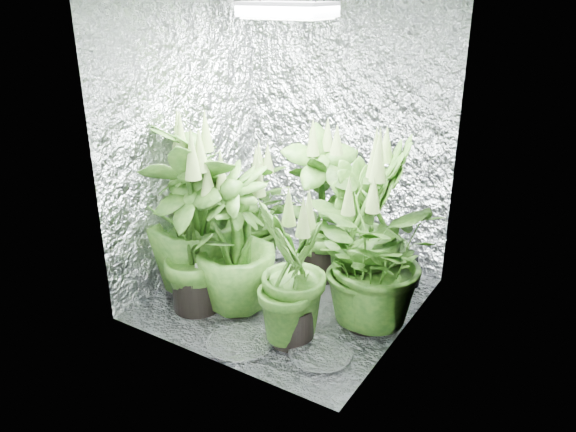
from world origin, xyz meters
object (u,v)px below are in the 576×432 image
(plant_b, at_px, (322,207))
(plant_h, at_px, (236,242))
(plant_g, at_px, (292,275))
(grow_lamp, at_px, (287,10))
(plant_f, at_px, (192,229))
(plant_a, at_px, (247,212))
(plant_d, at_px, (193,210))
(plant_c, at_px, (370,227))
(circulation_fan, at_px, (406,263))
(plant_e, at_px, (370,257))

(plant_b, relative_size, plant_h, 1.12)
(plant_g, relative_size, plant_h, 0.92)
(grow_lamp, height_order, plant_g, grow_lamp)
(plant_f, bearing_deg, plant_h, 31.90)
(plant_a, height_order, plant_d, plant_d)
(plant_f, height_order, plant_h, plant_f)
(plant_a, height_order, plant_c, plant_c)
(plant_d, bearing_deg, plant_b, 42.56)
(grow_lamp, height_order, plant_b, grow_lamp)
(plant_h, bearing_deg, circulation_fan, 47.70)
(grow_lamp, distance_m, plant_f, 1.40)
(plant_a, bearing_deg, plant_d, -109.02)
(plant_c, xyz_separation_m, circulation_fan, (0.12, 0.40, -0.40))
(plant_g, xyz_separation_m, plant_h, (-0.49, 0.13, 0.04))
(plant_f, relative_size, plant_g, 1.27)
(plant_g, bearing_deg, plant_e, 51.19)
(grow_lamp, xyz_separation_m, plant_a, (-0.47, 0.21, -1.37))
(plant_a, xyz_separation_m, plant_h, (0.26, -0.48, 0.01))
(plant_g, distance_m, plant_h, 0.51)
(grow_lamp, bearing_deg, plant_g, -55.14)
(plant_d, bearing_deg, grow_lamp, 18.47)
(grow_lamp, distance_m, plant_e, 1.48)
(plant_a, distance_m, plant_c, 0.95)
(plant_b, bearing_deg, plant_d, -137.44)
(plant_f, relative_size, circulation_fan, 3.28)
(plant_c, xyz_separation_m, plant_d, (-1.09, -0.42, 0.02))
(plant_c, bearing_deg, plant_e, -64.24)
(plant_a, xyz_separation_m, plant_e, (1.06, -0.23, 0.01))
(plant_a, relative_size, plant_b, 0.84)
(plant_b, distance_m, circulation_fan, 0.71)
(grow_lamp, bearing_deg, plant_e, -1.96)
(plant_b, bearing_deg, plant_c, -21.85)
(plant_d, height_order, plant_h, plant_d)
(plant_b, bearing_deg, plant_h, -110.40)
(plant_a, relative_size, plant_d, 0.79)
(plant_b, xyz_separation_m, circulation_fan, (0.56, 0.22, -0.38))
(plant_c, xyz_separation_m, plant_e, (0.11, -0.23, -0.09))
(plant_a, distance_m, plant_f, 0.63)
(plant_e, relative_size, plant_g, 1.05)
(plant_d, relative_size, circulation_fan, 3.35)
(plant_b, xyz_separation_m, plant_h, (-0.25, -0.66, -0.07))
(plant_a, height_order, plant_b, plant_b)
(circulation_fan, bearing_deg, plant_d, -161.97)
(plant_d, distance_m, plant_g, 0.92)
(grow_lamp, relative_size, plant_c, 0.42)
(plant_c, distance_m, plant_d, 1.16)
(plant_e, bearing_deg, grow_lamp, 178.04)
(plant_b, distance_m, plant_c, 0.47)
(grow_lamp, bearing_deg, plant_b, 84.71)
(grow_lamp, bearing_deg, plant_h, -127.61)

